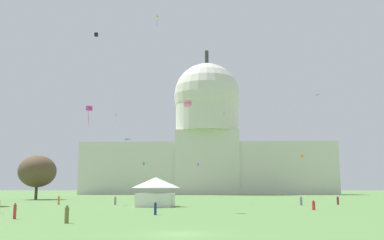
{
  "coord_description": "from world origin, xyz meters",
  "views": [
    {
      "loc": [
        2.12,
        -32.58,
        3.49
      ],
      "look_at": [
        -3.03,
        97.72,
        23.96
      ],
      "focal_mm": 39.86,
      "sensor_mm": 36.0,
      "label": 1
    }
  ],
  "objects_px": {
    "kite_gold_mid": "(206,104)",
    "kite_yellow_mid": "(116,117)",
    "event_tent": "(156,192)",
    "person_orange_edge_east": "(59,201)",
    "person_maroon_back_center": "(338,201)",
    "kite_magenta_mid": "(89,108)",
    "person_red_front_right": "(15,211)",
    "kite_black_high": "(96,35)",
    "person_grey_mid_center": "(115,201)",
    "person_olive_front_center": "(67,215)",
    "kite_red_mid": "(316,96)",
    "kite_green_low": "(144,164)",
    "kite_pink_low": "(188,104)",
    "person_red_edge_west": "(314,205)",
    "person_grey_mid_left": "(301,201)",
    "kite_blue_low": "(126,140)",
    "person_orange_aisle_center": "(152,201)",
    "tree_west_near": "(37,171)",
    "person_navy_lawn_far_right": "(155,208)",
    "kite_lime_high": "(159,18)",
    "kite_orange_low": "(302,156)",
    "kite_turquoise_mid": "(225,114)",
    "kite_violet_low": "(198,164)",
    "capitol_building": "(207,141)"
  },
  "relations": [
    {
      "from": "person_grey_mid_left",
      "to": "kite_yellow_mid",
      "type": "height_order",
      "value": "kite_yellow_mid"
    },
    {
      "from": "person_red_edge_west",
      "to": "person_red_front_right",
      "type": "height_order",
      "value": "person_red_front_right"
    },
    {
      "from": "kite_pink_low",
      "to": "person_red_edge_west",
      "type": "bearing_deg",
      "value": 141.06
    },
    {
      "from": "kite_gold_mid",
      "to": "kite_lime_high",
      "type": "relative_size",
      "value": 1.13
    },
    {
      "from": "capitol_building",
      "to": "person_grey_mid_left",
      "type": "xyz_separation_m",
      "value": [
        18.27,
        -116.05,
        -24.16
      ]
    },
    {
      "from": "person_maroon_back_center",
      "to": "kite_magenta_mid",
      "type": "xyz_separation_m",
      "value": [
        -49.75,
        -1.62,
        18.53
      ]
    },
    {
      "from": "person_olive_front_center",
      "to": "person_orange_edge_east",
      "type": "height_order",
      "value": "person_orange_edge_east"
    },
    {
      "from": "person_grey_mid_left",
      "to": "kite_blue_low",
      "type": "relative_size",
      "value": 0.92
    },
    {
      "from": "kite_black_high",
      "to": "kite_gold_mid",
      "type": "bearing_deg",
      "value": -144.27
    },
    {
      "from": "event_tent",
      "to": "kite_violet_low",
      "type": "distance_m",
      "value": 73.81
    },
    {
      "from": "event_tent",
      "to": "person_orange_edge_east",
      "type": "distance_m",
      "value": 21.32
    },
    {
      "from": "capitol_building",
      "to": "kite_turquoise_mid",
      "type": "xyz_separation_m",
      "value": [
        6.87,
        -38.52,
        5.94
      ]
    },
    {
      "from": "person_maroon_back_center",
      "to": "kite_blue_low",
      "type": "distance_m",
      "value": 60.28
    },
    {
      "from": "event_tent",
      "to": "person_orange_edge_east",
      "type": "xyz_separation_m",
      "value": [
        -19.99,
        7.2,
        -1.79
      ]
    },
    {
      "from": "person_maroon_back_center",
      "to": "person_orange_aisle_center",
      "type": "bearing_deg",
      "value": -27.91
    },
    {
      "from": "person_orange_aisle_center",
      "to": "kite_red_mid",
      "type": "height_order",
      "value": "kite_red_mid"
    },
    {
      "from": "kite_orange_low",
      "to": "kite_lime_high",
      "type": "bearing_deg",
      "value": -66.67
    },
    {
      "from": "kite_green_low",
      "to": "kite_magenta_mid",
      "type": "relative_size",
      "value": 0.94
    },
    {
      "from": "person_maroon_back_center",
      "to": "kite_magenta_mid",
      "type": "relative_size",
      "value": 0.46
    },
    {
      "from": "event_tent",
      "to": "person_grey_mid_center",
      "type": "height_order",
      "value": "event_tent"
    },
    {
      "from": "person_orange_aisle_center",
      "to": "person_red_front_right",
      "type": "relative_size",
      "value": 0.99
    },
    {
      "from": "kite_green_low",
      "to": "kite_violet_low",
      "type": "distance_m",
      "value": 28.54
    },
    {
      "from": "kite_lime_high",
      "to": "kite_orange_low",
      "type": "xyz_separation_m",
      "value": [
        49.12,
        69.57,
        -29.8
      ]
    },
    {
      "from": "person_red_front_right",
      "to": "kite_red_mid",
      "type": "height_order",
      "value": "kite_red_mid"
    },
    {
      "from": "kite_yellow_mid",
      "to": "person_grey_mid_left",
      "type": "bearing_deg",
      "value": -7.78
    },
    {
      "from": "person_navy_lawn_far_right",
      "to": "kite_lime_high",
      "type": "xyz_separation_m",
      "value": [
        -5.45,
        46.19,
        44.38
      ]
    },
    {
      "from": "person_navy_lawn_far_right",
      "to": "kite_lime_high",
      "type": "height_order",
      "value": "kite_lime_high"
    },
    {
      "from": "person_orange_aisle_center",
      "to": "person_red_edge_west",
      "type": "xyz_separation_m",
      "value": [
        26.98,
        -17.85,
        -0.12
      ]
    },
    {
      "from": "person_red_edge_west",
      "to": "person_grey_mid_left",
      "type": "height_order",
      "value": "person_grey_mid_left"
    },
    {
      "from": "tree_west_near",
      "to": "kite_pink_low",
      "type": "height_order",
      "value": "kite_pink_low"
    },
    {
      "from": "event_tent",
      "to": "person_red_edge_west",
      "type": "relative_size",
      "value": 4.9
    },
    {
      "from": "kite_gold_mid",
      "to": "kite_yellow_mid",
      "type": "bearing_deg",
      "value": -173.06
    },
    {
      "from": "kite_blue_low",
      "to": "kite_magenta_mid",
      "type": "bearing_deg",
      "value": -78.06
    },
    {
      "from": "person_red_front_right",
      "to": "kite_black_high",
      "type": "relative_size",
      "value": 1.75
    },
    {
      "from": "person_maroon_back_center",
      "to": "kite_pink_low",
      "type": "xyz_separation_m",
      "value": [
        -28.39,
        -25.16,
        14.75
      ]
    },
    {
      "from": "capitol_building",
      "to": "person_grey_mid_center",
      "type": "bearing_deg",
      "value": -98.76
    },
    {
      "from": "capitol_building",
      "to": "kite_violet_low",
      "type": "bearing_deg",
      "value": -93.53
    },
    {
      "from": "person_grey_mid_center",
      "to": "kite_gold_mid",
      "type": "distance_m",
      "value": 56.42
    },
    {
      "from": "person_grey_mid_left",
      "to": "kite_violet_low",
      "type": "height_order",
      "value": "kite_violet_low"
    },
    {
      "from": "person_grey_mid_center",
      "to": "kite_black_high",
      "type": "bearing_deg",
      "value": -37.02
    },
    {
      "from": "kite_lime_high",
      "to": "kite_magenta_mid",
      "type": "bearing_deg",
      "value": 140.72
    },
    {
      "from": "kite_gold_mid",
      "to": "kite_turquoise_mid",
      "type": "height_order",
      "value": "kite_turquoise_mid"
    },
    {
      "from": "event_tent",
      "to": "kite_orange_low",
      "type": "relative_size",
      "value": 3.07
    },
    {
      "from": "person_olive_front_center",
      "to": "person_grey_mid_center",
      "type": "bearing_deg",
      "value": -44.6
    },
    {
      "from": "person_orange_edge_east",
      "to": "kite_turquoise_mid",
      "type": "distance_m",
      "value": 89.95
    },
    {
      "from": "tree_west_near",
      "to": "kite_black_high",
      "type": "relative_size",
      "value": 13.68
    },
    {
      "from": "person_red_edge_west",
      "to": "kite_pink_low",
      "type": "distance_m",
      "value": 24.67
    },
    {
      "from": "person_navy_lawn_far_right",
      "to": "kite_blue_low",
      "type": "xyz_separation_m",
      "value": [
        -16.41,
        64.14,
        15.72
      ]
    },
    {
      "from": "tree_west_near",
      "to": "kite_turquoise_mid",
      "type": "bearing_deg",
      "value": 38.61
    },
    {
      "from": "person_grey_mid_left",
      "to": "kite_blue_low",
      "type": "xyz_separation_m",
      "value": [
        -40.69,
        35.21,
        15.76
      ]
    }
  ]
}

